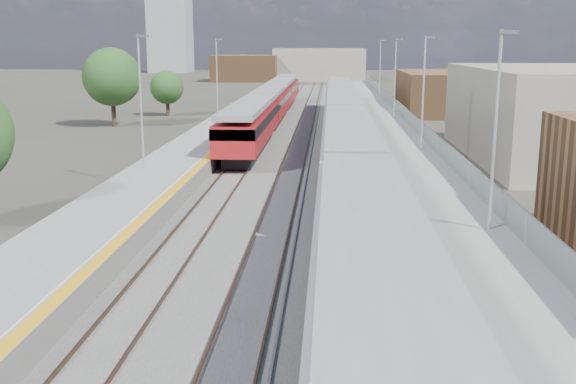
{
  "coord_description": "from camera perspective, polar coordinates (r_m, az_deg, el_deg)",
  "views": [
    {
      "loc": [
        0.41,
        -3.46,
        8.0
      ],
      "look_at": [
        -1.21,
        22.81,
        2.2
      ],
      "focal_mm": 42.0,
      "sensor_mm": 36.0,
      "label": 1
    }
  ],
  "objects": [
    {
      "name": "ground",
      "position": [
        54.05,
        3.06,
        3.9
      ],
      "size": [
        320.0,
        320.0,
        0.0
      ],
      "primitive_type": "plane",
      "color": "#47443A",
      "rests_on": "ground"
    },
    {
      "name": "ballast_bed",
      "position": [
        56.58,
        0.8,
        4.33
      ],
      "size": [
        10.5,
        155.0,
        0.06
      ],
      "primitive_type": "cube",
      "color": "#565451",
      "rests_on": "ground"
    },
    {
      "name": "tracks",
      "position": [
        58.21,
        1.47,
        4.63
      ],
      "size": [
        8.96,
        160.0,
        0.17
      ],
      "color": "#4C3323",
      "rests_on": "ground"
    },
    {
      "name": "platform_right",
      "position": [
        56.65,
        8.46,
        4.72
      ],
      "size": [
        4.7,
        155.0,
        8.52
      ],
      "color": "slate",
      "rests_on": "ground"
    },
    {
      "name": "platform_left",
      "position": [
        57.23,
        -6.03,
        4.85
      ],
      "size": [
        4.3,
        155.0,
        8.52
      ],
      "color": "slate",
      "rests_on": "ground"
    },
    {
      "name": "buildings",
      "position": [
        143.28,
        -4.01,
        13.49
      ],
      "size": [
        72.0,
        185.5,
        40.0
      ],
      "color": "brown",
      "rests_on": "ground"
    },
    {
      "name": "green_train",
      "position": [
        46.3,
        4.87,
        5.32
      ],
      "size": [
        2.97,
        82.59,
        3.27
      ],
      "color": "black",
      "rests_on": "ground"
    },
    {
      "name": "red_train",
      "position": [
        69.92,
        -1.34,
        7.61
      ],
      "size": [
        2.85,
        57.89,
        3.6
      ],
      "color": "black",
      "rests_on": "ground"
    },
    {
      "name": "tree_b",
      "position": [
        68.86,
        -14.7,
        9.4
      ],
      "size": [
        5.67,
        5.67,
        7.69
      ],
      "color": "#382619",
      "rests_on": "ground"
    },
    {
      "name": "tree_c",
      "position": [
        77.96,
        -10.22,
        8.72
      ],
      "size": [
        3.77,
        3.77,
        5.11
      ],
      "color": "#382619",
      "rests_on": "ground"
    }
  ]
}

